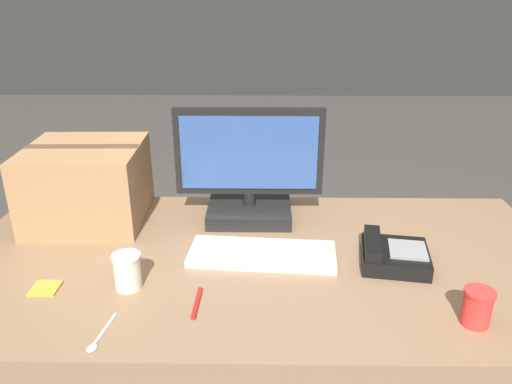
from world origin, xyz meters
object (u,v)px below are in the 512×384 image
(monitor, at_px, (249,177))
(sticky_note_pad, at_px, (46,288))
(desk_phone, at_px, (393,255))
(spoon, at_px, (99,338))
(keyboard, at_px, (264,254))
(pen_marker, at_px, (197,303))
(cardboard_box, at_px, (87,183))
(paper_cup_left, at_px, (128,271))
(paper_cup_right, at_px, (477,307))

(monitor, distance_m, sticky_note_pad, 0.71)
(desk_phone, relative_size, spoon, 1.50)
(spoon, bearing_deg, keyboard, 143.73)
(pen_marker, bearing_deg, keyboard, -33.62)
(monitor, relative_size, cardboard_box, 1.30)
(paper_cup_left, distance_m, sticky_note_pad, 0.22)
(spoon, height_order, pen_marker, pen_marker)
(paper_cup_right, height_order, cardboard_box, cardboard_box)
(cardboard_box, xyz_separation_m, sticky_note_pad, (0.02, -0.43, -0.13))
(monitor, xyz_separation_m, sticky_note_pad, (-0.53, -0.46, -0.14))
(keyboard, height_order, cardboard_box, cardboard_box)
(monitor, relative_size, desk_phone, 2.31)
(monitor, relative_size, spoon, 3.46)
(spoon, height_order, sticky_note_pad, sticky_note_pad)
(paper_cup_left, bearing_deg, monitor, 55.39)
(keyboard, bearing_deg, sticky_note_pad, -159.06)
(desk_phone, relative_size, paper_cup_left, 2.19)
(keyboard, distance_m, desk_phone, 0.37)
(spoon, distance_m, sticky_note_pad, 0.28)
(paper_cup_left, relative_size, cardboard_box, 0.26)
(desk_phone, bearing_deg, sticky_note_pad, -161.95)
(monitor, bearing_deg, paper_cup_right, -46.95)
(spoon, xyz_separation_m, sticky_note_pad, (-0.20, 0.20, 0.00))
(spoon, bearing_deg, cardboard_box, -151.81)
(desk_phone, xyz_separation_m, paper_cup_right, (0.13, -0.28, 0.02))
(keyboard, height_order, pen_marker, keyboard)
(paper_cup_right, bearing_deg, paper_cup_left, 170.66)
(paper_cup_left, bearing_deg, sticky_note_pad, -176.76)
(desk_phone, relative_size, pen_marker, 1.71)
(keyboard, distance_m, paper_cup_left, 0.39)
(sticky_note_pad, bearing_deg, paper_cup_right, -6.82)
(spoon, bearing_deg, sticky_note_pad, -125.19)
(monitor, height_order, sticky_note_pad, monitor)
(monitor, relative_size, pen_marker, 3.95)
(spoon, relative_size, cardboard_box, 0.38)
(monitor, height_order, keyboard, monitor)
(monitor, height_order, spoon, monitor)
(keyboard, bearing_deg, monitor, 103.89)
(paper_cup_left, height_order, sticky_note_pad, paper_cup_left)
(sticky_note_pad, bearing_deg, spoon, -44.30)
(paper_cup_right, height_order, pen_marker, paper_cup_right)
(desk_phone, distance_m, pen_marker, 0.58)
(paper_cup_left, distance_m, paper_cup_right, 0.87)
(paper_cup_right, xyz_separation_m, pen_marker, (-0.67, 0.06, -0.04))
(cardboard_box, bearing_deg, monitor, 2.77)
(monitor, distance_m, pen_marker, 0.56)
(keyboard, height_order, paper_cup_left, paper_cup_left)
(desk_phone, bearing_deg, pen_marker, -149.30)
(paper_cup_right, xyz_separation_m, cardboard_box, (-1.09, 0.56, 0.08))
(pen_marker, xyz_separation_m, sticky_note_pad, (-0.41, 0.06, -0.00))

